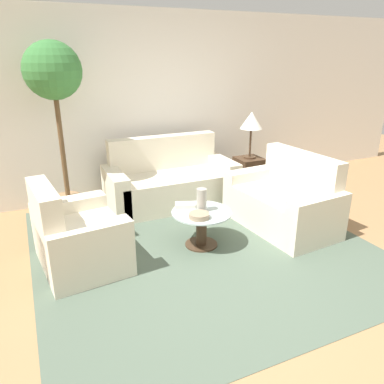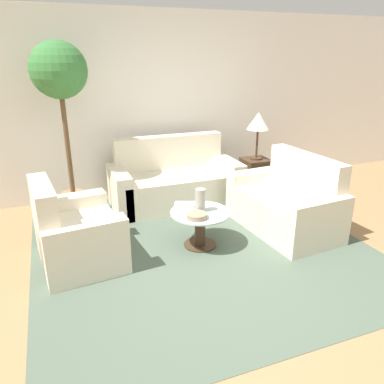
% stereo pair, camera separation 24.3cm
% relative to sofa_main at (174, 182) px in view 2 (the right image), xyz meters
% --- Properties ---
extents(ground_plane, '(14.00, 14.00, 0.00)m').
position_rel_sofa_main_xyz_m(ground_plane, '(-0.14, -2.11, -0.30)').
color(ground_plane, '#9E754C').
extents(wall_back, '(10.00, 0.06, 2.60)m').
position_rel_sofa_main_xyz_m(wall_back, '(-0.14, 0.62, 1.00)').
color(wall_back, white).
rests_on(wall_back, ground_plane).
extents(rug, '(3.53, 3.52, 0.01)m').
position_rel_sofa_main_xyz_m(rug, '(-0.15, -1.34, -0.29)').
color(rug, '#4C5B4C').
rests_on(rug, ground_plane).
extents(sofa_main, '(1.78, 0.83, 0.92)m').
position_rel_sofa_main_xyz_m(sofa_main, '(0.00, 0.00, 0.00)').
color(sofa_main, beige).
rests_on(sofa_main, ground_plane).
extents(armchair, '(0.87, 1.05, 0.88)m').
position_rel_sofa_main_xyz_m(armchair, '(-1.47, -1.21, -0.00)').
color(armchair, beige).
rests_on(armchair, ground_plane).
extents(loveseat, '(0.90, 1.41, 0.90)m').
position_rel_sofa_main_xyz_m(loveseat, '(1.02, -1.29, -0.00)').
color(loveseat, beige).
rests_on(loveseat, ground_plane).
extents(coffee_table, '(0.65, 0.65, 0.41)m').
position_rel_sofa_main_xyz_m(coffee_table, '(-0.15, -1.34, -0.03)').
color(coffee_table, '#422D1E').
rests_on(coffee_table, ground_plane).
extents(side_table, '(0.37, 0.37, 0.55)m').
position_rel_sofa_main_xyz_m(side_table, '(1.25, -0.11, -0.02)').
color(side_table, '#422D1E').
rests_on(side_table, ground_plane).
extents(table_lamp, '(0.32, 0.32, 0.68)m').
position_rel_sofa_main_xyz_m(table_lamp, '(1.25, -0.11, 0.79)').
color(table_lamp, '#422D1E').
rests_on(table_lamp, side_table).
extents(potted_plant, '(0.67, 0.67, 2.17)m').
position_rel_sofa_main_xyz_m(potted_plant, '(-1.37, 0.08, 1.37)').
color(potted_plant, '#93704C').
rests_on(potted_plant, ground_plane).
extents(vase, '(0.11, 0.11, 0.26)m').
position_rel_sofa_main_xyz_m(vase, '(-0.14, -1.33, 0.24)').
color(vase, '#9E998E').
rests_on(vase, coffee_table).
extents(bowl, '(0.21, 0.21, 0.05)m').
position_rel_sofa_main_xyz_m(bowl, '(-0.24, -1.48, 0.14)').
color(bowl, gray).
rests_on(bowl, coffee_table).
extents(book_stack, '(0.26, 0.20, 0.04)m').
position_rel_sofa_main_xyz_m(book_stack, '(-0.26, -1.15, 0.14)').
color(book_stack, beige).
rests_on(book_stack, coffee_table).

